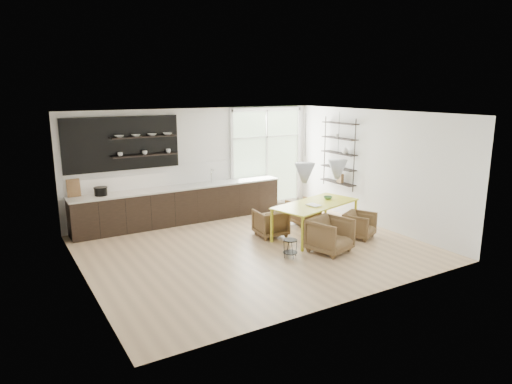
% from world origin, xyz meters
% --- Properties ---
extents(room, '(7.02, 6.01, 2.91)m').
position_xyz_m(room, '(0.58, 1.10, 1.46)').
color(room, '#DEB88B').
rests_on(room, ground).
extents(kitchen_run, '(5.54, 0.69, 2.75)m').
position_xyz_m(kitchen_run, '(-0.70, 2.69, 0.60)').
color(kitchen_run, black).
rests_on(kitchen_run, ground).
extents(right_shelving, '(0.26, 1.22, 1.90)m').
position_xyz_m(right_shelving, '(3.36, 1.17, 1.65)').
color(right_shelving, black).
rests_on(right_shelving, ground).
extents(dining_table, '(2.35, 1.52, 0.79)m').
position_xyz_m(dining_table, '(1.66, -0.01, 0.74)').
color(dining_table, yellow).
rests_on(dining_table, ground).
extents(armchair_back_left, '(0.74, 0.76, 0.64)m').
position_xyz_m(armchair_back_left, '(0.77, 0.54, 0.32)').
color(armchair_back_left, brown).
rests_on(armchair_back_left, ground).
extents(armchair_back_right, '(0.75, 0.77, 0.63)m').
position_xyz_m(armchair_back_right, '(2.03, 0.96, 0.32)').
color(armchair_back_right, brown).
rests_on(armchair_back_right, ground).
extents(armchair_front_left, '(0.98, 1.00, 0.74)m').
position_xyz_m(armchair_front_left, '(1.26, -1.02, 0.37)').
color(armchair_front_left, brown).
rests_on(armchair_front_left, ground).
extents(armchair_front_right, '(0.86, 0.87, 0.60)m').
position_xyz_m(armchair_front_right, '(2.49, -0.62, 0.30)').
color(armchair_front_right, brown).
rests_on(armchair_front_right, ground).
extents(wire_stool, '(0.30, 0.30, 0.38)m').
position_xyz_m(wire_stool, '(0.36, -0.86, 0.25)').
color(wire_stool, black).
rests_on(wire_stool, ground).
extents(table_book, '(0.27, 0.34, 0.03)m').
position_xyz_m(table_book, '(1.36, -0.19, 0.81)').
color(table_book, white).
rests_on(table_book, dining_table).
extents(table_bowl, '(0.28, 0.28, 0.06)m').
position_xyz_m(table_bowl, '(2.18, 0.18, 0.82)').
color(table_bowl, '#44754B').
rests_on(table_bowl, dining_table).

